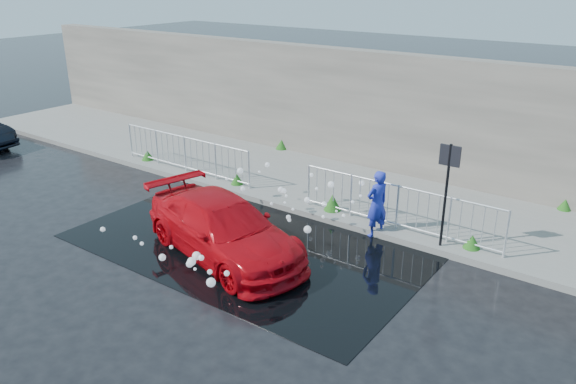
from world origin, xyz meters
name	(u,v)px	position (x,y,z in m)	size (l,w,h in m)	color
ground	(206,253)	(0.00, 0.00, 0.00)	(90.00, 90.00, 0.00)	black
pavement	(326,185)	(0.00, 5.00, 0.07)	(30.00, 4.00, 0.15)	slate
curb	(285,207)	(0.00, 3.00, 0.08)	(30.00, 0.25, 0.16)	slate
retaining_wall	(366,109)	(0.00, 7.20, 1.90)	(30.00, 0.60, 3.50)	#5B544C
puddle	(252,242)	(0.50, 1.00, 0.01)	(8.00, 5.00, 0.01)	black
sign_post	(447,179)	(4.20, 3.10, 1.72)	(0.45, 0.06, 2.50)	black
railing_left	(185,153)	(-4.00, 3.35, 0.74)	(5.05, 0.05, 1.10)	silver
railing_right	(397,206)	(3.00, 3.35, 0.74)	(5.05, 0.05, 1.10)	silver
weeds	(313,182)	(-0.07, 4.43, 0.32)	(12.17, 3.93, 0.43)	#1F4C14
water_spray	(257,217)	(0.67, 1.00, 0.67)	(3.59, 5.59, 0.99)	white
red_car	(224,229)	(0.42, 0.17, 0.64)	(1.80, 4.43, 1.29)	red
person	(377,204)	(2.64, 3.00, 0.81)	(0.59, 0.39, 1.62)	#232FB3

